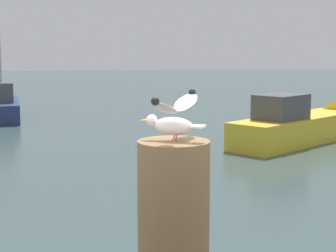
% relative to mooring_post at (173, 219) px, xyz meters
% --- Properties ---
extents(mooring_post, '(0.41, 0.41, 0.91)m').
position_rel_mooring_post_xyz_m(mooring_post, '(0.00, 0.00, 0.00)').
color(mooring_post, brown).
rests_on(mooring_post, harbor_quay).
extents(seagull, '(0.40, 0.60, 0.27)m').
position_rel_mooring_post_xyz_m(seagull, '(-0.00, 0.00, 0.59)').
color(seagull, '#C67360').
rests_on(seagull, mooring_post).
extents(boat_navy, '(1.90, 5.27, 3.70)m').
position_rel_mooring_post_xyz_m(boat_navy, '(-4.01, 19.88, -1.35)').
color(boat_navy, navy).
rests_on(boat_navy, ground_plane).
extents(boat_yellow, '(5.46, 4.71, 1.62)m').
position_rel_mooring_post_xyz_m(boat_yellow, '(5.72, 13.00, -1.34)').
color(boat_yellow, yellow).
rests_on(boat_yellow, ground_plane).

